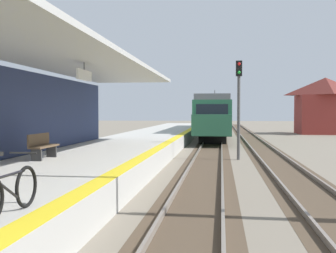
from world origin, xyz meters
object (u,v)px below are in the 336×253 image
at_px(approaching_train, 214,115).
at_px(rail_signal_post, 239,99).
at_px(bicycle_beside_commuter, 9,191).
at_px(platform_bench, 42,145).
at_px(distant_trackside_house, 325,105).

xyz_separation_m(approaching_train, rail_signal_post, (1.57, -16.64, 1.02)).
xyz_separation_m(approaching_train, bicycle_beside_commuter, (-2.63, -32.27, -0.88)).
bearing_deg(bicycle_beside_commuter, platform_bench, 111.18).
height_order(platform_bench, distant_trackside_house, distant_trackside_house).
bearing_deg(distant_trackside_house, platform_bench, -117.26).
bearing_deg(rail_signal_post, approaching_train, 95.41).
xyz_separation_m(rail_signal_post, distant_trackside_house, (10.80, 26.34, 0.14)).
bearing_deg(rail_signal_post, platform_bench, -130.33).
bearing_deg(distant_trackside_house, approaching_train, -141.91).
bearing_deg(approaching_train, bicycle_beside_commuter, -94.67).
relative_size(rail_signal_post, platform_bench, 3.25).
relative_size(approaching_train, platform_bench, 12.25).
bearing_deg(bicycle_beside_commuter, rail_signal_post, 74.93).
height_order(bicycle_beside_commuter, distant_trackside_house, distant_trackside_house).
relative_size(approaching_train, distant_trackside_house, 2.97).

